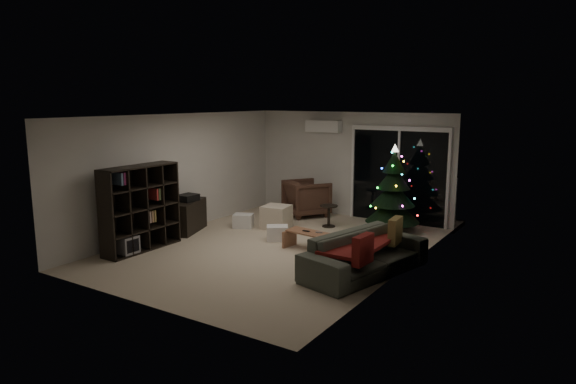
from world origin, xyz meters
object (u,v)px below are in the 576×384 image
at_px(sofa, 365,254).
at_px(christmas_tree, 393,188).
at_px(bookshelf, 133,207).
at_px(armchair, 307,198).
at_px(media_cabinet, 189,216).
at_px(coffee_table, 313,242).

xyz_separation_m(sofa, christmas_tree, (-0.64, 2.83, 0.60)).
relative_size(bookshelf, christmas_tree, 0.85).
xyz_separation_m(armchair, christmas_tree, (2.31, -0.30, 0.50)).
bearing_deg(armchair, media_cabinet, 97.61).
distance_m(sofa, christmas_tree, 2.96).
xyz_separation_m(armchair, coffee_table, (1.60, -2.47, -0.26)).
distance_m(bookshelf, christmas_tree, 5.30).
xyz_separation_m(bookshelf, christmas_tree, (3.66, 3.84, 0.14)).
distance_m(armchair, sofa, 4.30).
bearing_deg(christmas_tree, media_cabinet, -146.96).
bearing_deg(christmas_tree, armchair, 172.59).
bearing_deg(sofa, coffee_table, 78.08).
xyz_separation_m(bookshelf, media_cabinet, (0.00, 1.46, -0.47)).
xyz_separation_m(media_cabinet, sofa, (4.30, -0.45, 0.01)).
xyz_separation_m(bookshelf, armchair, (1.35, 4.14, -0.36)).
relative_size(media_cabinet, armchair, 1.11).
xyz_separation_m(bookshelf, sofa, (4.30, 1.01, -0.46)).
bearing_deg(coffee_table, sofa, -17.53).
bearing_deg(christmas_tree, bookshelf, -133.63).
bearing_deg(coffee_table, media_cabinet, -167.46).
relative_size(sofa, coffee_table, 2.10).
height_order(sofa, christmas_tree, christmas_tree).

